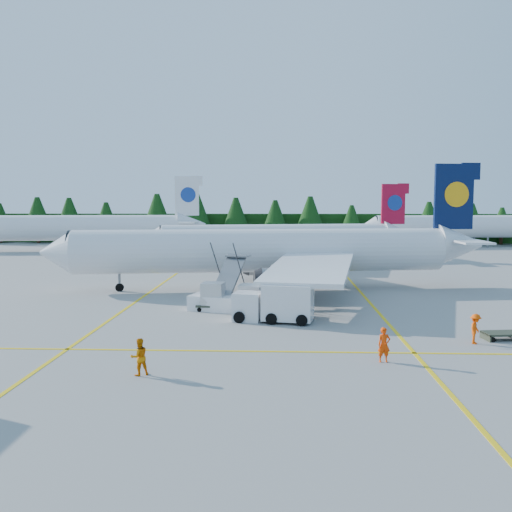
{
  "coord_description": "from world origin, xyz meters",
  "views": [
    {
      "loc": [
        -1.62,
        -37.97,
        8.57
      ],
      "look_at": [
        -3.9,
        14.96,
        3.5
      ],
      "focal_mm": 40.0,
      "sensor_mm": 36.0,
      "label": 1
    }
  ],
  "objects_px": {
    "airstairs": "(221,298)",
    "service_truck": "(274,303)",
    "airliner_navy": "(254,252)",
    "airliner_red": "(272,238)"
  },
  "relations": [
    {
      "from": "airstairs",
      "to": "service_truck",
      "type": "xyz_separation_m",
      "value": [
        4.26,
        -4.49,
        0.46
      ]
    },
    {
      "from": "service_truck",
      "to": "airliner_navy",
      "type": "bearing_deg",
      "value": 108.59
    },
    {
      "from": "airliner_red",
      "to": "service_truck",
      "type": "height_order",
      "value": "airliner_red"
    },
    {
      "from": "service_truck",
      "to": "airstairs",
      "type": "bearing_deg",
      "value": 144.07
    },
    {
      "from": "airliner_red",
      "to": "airstairs",
      "type": "bearing_deg",
      "value": -107.82
    },
    {
      "from": "airliner_red",
      "to": "airstairs",
      "type": "distance_m",
      "value": 36.89
    },
    {
      "from": "airliner_navy",
      "to": "service_truck",
      "type": "relative_size",
      "value": 7.14
    },
    {
      "from": "airstairs",
      "to": "service_truck",
      "type": "bearing_deg",
      "value": -30.15
    },
    {
      "from": "airliner_navy",
      "to": "airstairs",
      "type": "relative_size",
      "value": 6.21
    },
    {
      "from": "airstairs",
      "to": "airliner_navy",
      "type": "bearing_deg",
      "value": 94.98
    }
  ]
}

